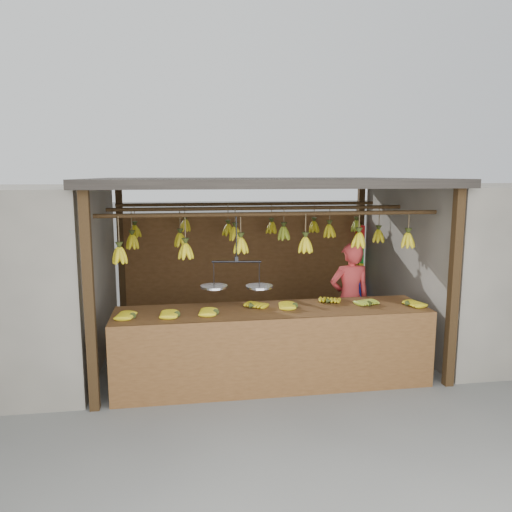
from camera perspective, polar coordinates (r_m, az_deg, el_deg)
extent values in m
plane|color=#5B5B57|center=(7.15, 0.38, -10.73)|extent=(80.00, 80.00, 0.00)
cube|color=black|center=(5.37, -18.50, -5.18)|extent=(0.10, 0.10, 2.30)
cube|color=black|center=(6.13, 21.65, -3.60)|extent=(0.10, 0.10, 2.30)
cube|color=black|center=(8.28, -15.13, -0.05)|extent=(0.10, 0.10, 2.30)
cube|color=black|center=(8.79, 11.74, 0.61)|extent=(0.10, 0.10, 2.30)
cube|color=black|center=(6.72, 0.40, 8.46)|extent=(4.30, 3.30, 0.10)
cylinder|color=black|center=(5.75, 2.02, 4.83)|extent=(4.00, 0.05, 0.05)
cylinder|color=black|center=(6.73, 0.40, 5.48)|extent=(4.00, 0.05, 0.05)
cylinder|color=black|center=(7.72, -0.81, 5.97)|extent=(4.00, 0.05, 0.05)
cube|color=brown|center=(8.35, -1.28, -1.40)|extent=(4.00, 0.06, 1.80)
cube|color=slate|center=(8.22, 25.99, -0.74)|extent=(3.00, 3.00, 2.30)
cube|color=brown|center=(5.85, 1.89, -6.46)|extent=(3.65, 0.81, 0.08)
cube|color=brown|center=(5.60, 2.66, -11.61)|extent=(3.65, 0.04, 0.90)
cube|color=black|center=(5.60, -15.46, -12.39)|extent=(0.07, 0.07, 0.82)
cube|color=black|center=(6.22, 18.60, -10.33)|extent=(0.07, 0.07, 0.82)
cube|color=black|center=(6.26, -14.73, -10.01)|extent=(0.07, 0.07, 0.82)
cube|color=black|center=(6.82, 15.83, -8.45)|extent=(0.07, 0.07, 0.82)
ellipsoid|color=gold|center=(5.62, -13.80, -6.63)|extent=(0.27, 0.22, 0.06)
ellipsoid|color=gold|center=(5.59, -8.97, -6.57)|extent=(0.25, 0.20, 0.06)
ellipsoid|color=gold|center=(5.62, -4.57, -6.40)|extent=(0.27, 0.22, 0.06)
ellipsoid|color=gold|center=(5.83, -0.40, -5.79)|extent=(0.29, 0.30, 0.06)
ellipsoid|color=gold|center=(5.89, 4.46, -5.67)|extent=(0.27, 0.22, 0.06)
ellipsoid|color=gold|center=(6.11, 8.32, -5.18)|extent=(0.26, 0.29, 0.06)
ellipsoid|color=#92A523|center=(6.09, 12.99, -5.37)|extent=(0.24, 0.28, 0.06)
ellipsoid|color=gold|center=(6.19, 17.05, -5.32)|extent=(0.28, 0.24, 0.06)
ellipsoid|color=gold|center=(5.69, -15.32, 0.06)|extent=(0.16, 0.16, 0.28)
ellipsoid|color=gold|center=(5.73, -8.04, 0.55)|extent=(0.16, 0.16, 0.28)
ellipsoid|color=gold|center=(5.77, -1.75, 1.21)|extent=(0.16, 0.16, 0.28)
ellipsoid|color=gold|center=(5.83, 5.65, 1.26)|extent=(0.16, 0.16, 0.28)
ellipsoid|color=gold|center=(6.07, 11.65, 1.77)|extent=(0.16, 0.16, 0.28)
ellipsoid|color=gold|center=(6.35, 16.97, 1.71)|extent=(0.16, 0.16, 0.28)
ellipsoid|color=gold|center=(6.71, -13.95, 1.58)|extent=(0.16, 0.16, 0.28)
ellipsoid|color=gold|center=(6.72, -8.64, 1.82)|extent=(0.16, 0.16, 0.28)
ellipsoid|color=gold|center=(6.67, -2.39, 2.56)|extent=(0.16, 0.16, 0.28)
ellipsoid|color=#92A523|center=(6.78, 3.19, 2.60)|extent=(0.16, 0.16, 0.28)
ellipsoid|color=gold|center=(7.03, 8.38, 2.84)|extent=(0.16, 0.16, 0.28)
ellipsoid|color=gold|center=(7.25, 13.82, 2.23)|extent=(0.16, 0.16, 0.28)
ellipsoid|color=gold|center=(7.72, -13.66, 2.77)|extent=(0.16, 0.16, 0.28)
ellipsoid|color=gold|center=(7.72, -8.10, 3.47)|extent=(0.16, 0.16, 0.28)
ellipsoid|color=gold|center=(7.68, -3.21, 3.00)|extent=(0.16, 0.16, 0.28)
ellipsoid|color=gold|center=(7.85, 1.79, 3.24)|extent=(0.16, 0.16, 0.28)
ellipsoid|color=gold|center=(8.00, 6.64, 3.33)|extent=(0.16, 0.16, 0.28)
ellipsoid|color=#92A523|center=(8.19, 11.38, 3.37)|extent=(0.16, 0.16, 0.28)
cylinder|color=black|center=(5.71, -2.26, 2.05)|extent=(0.02, 0.02, 0.55)
cylinder|color=black|center=(5.75, -2.25, -0.65)|extent=(0.57, 0.11, 0.02)
cylinder|color=silver|center=(5.83, -4.82, -3.56)|extent=(0.31, 0.31, 0.02)
cylinder|color=silver|center=(5.81, 0.37, -3.56)|extent=(0.31, 0.31, 0.02)
imported|color=#BF3333|center=(6.91, 10.66, -4.87)|extent=(0.58, 0.39, 1.55)
cube|color=red|center=(8.59, 11.78, 2.38)|extent=(0.08, 0.26, 0.34)
cube|color=#199926|center=(8.63, 11.72, 0.38)|extent=(0.08, 0.26, 0.34)
cube|color=yellow|center=(8.69, 11.65, -1.75)|extent=(0.08, 0.26, 0.34)
cube|color=#1426BF|center=(8.75, 11.58, -3.73)|extent=(0.08, 0.26, 0.34)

